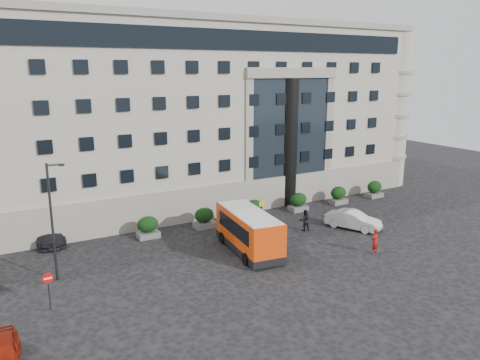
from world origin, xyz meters
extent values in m
plane|color=black|center=(0.00, 0.00, 0.00)|extent=(120.00, 120.00, 0.00)
cube|color=#9F988C|center=(6.00, 22.00, 9.00)|extent=(44.00, 24.00, 18.00)
cylinder|color=black|center=(12.00, 10.30, 6.50)|extent=(1.80, 1.80, 13.00)
cube|color=#60615E|center=(-4.00, 7.80, 0.25)|extent=(1.80, 1.20, 0.50)
ellipsoid|color=black|center=(-4.00, 7.80, 1.17)|extent=(1.80, 1.26, 1.34)
cube|color=#60615E|center=(1.20, 7.80, 0.25)|extent=(1.80, 1.20, 0.50)
ellipsoid|color=black|center=(1.20, 7.80, 1.17)|extent=(1.80, 1.26, 1.34)
cube|color=#60615E|center=(6.40, 7.80, 0.25)|extent=(1.80, 1.20, 0.50)
ellipsoid|color=black|center=(6.40, 7.80, 1.17)|extent=(1.80, 1.26, 1.34)
cube|color=#60615E|center=(11.60, 7.80, 0.25)|extent=(1.80, 1.20, 0.50)
ellipsoid|color=black|center=(11.60, 7.80, 1.17)|extent=(1.80, 1.26, 1.34)
cube|color=#60615E|center=(16.80, 7.80, 0.25)|extent=(1.80, 1.20, 0.50)
ellipsoid|color=black|center=(16.80, 7.80, 1.17)|extent=(1.80, 1.26, 1.34)
cube|color=#60615E|center=(22.00, 7.80, 0.25)|extent=(1.80, 1.20, 0.50)
ellipsoid|color=black|center=(22.00, 7.80, 1.17)|extent=(1.80, 1.26, 1.34)
cylinder|color=#262628|center=(-12.00, 3.00, 4.00)|extent=(0.16, 0.16, 8.00)
cylinder|color=#262628|center=(-11.55, 3.00, 7.85)|extent=(0.90, 0.12, 0.12)
cube|color=black|center=(-11.10, 3.00, 7.80)|extent=(0.35, 0.18, 0.14)
cylinder|color=#262628|center=(5.50, 5.00, 1.25)|extent=(0.08, 0.08, 2.50)
cube|color=yellow|center=(5.50, 5.00, 2.30)|extent=(0.50, 0.06, 0.45)
cylinder|color=#262628|center=(-13.00, -1.00, 1.10)|extent=(0.08, 0.08, 2.20)
cylinder|color=red|center=(-13.00, -1.06, 2.00)|extent=(0.64, 0.05, 0.64)
cube|color=white|center=(-13.00, -1.10, 2.00)|extent=(0.45, 0.04, 0.10)
cube|color=#DF3D0A|center=(1.83, 1.06, 1.83)|extent=(3.45, 7.78, 2.57)
cube|color=black|center=(1.83, 1.06, 0.45)|extent=(3.49, 7.82, 0.55)
cube|color=black|center=(1.83, 1.06, 2.10)|extent=(3.31, 6.14, 1.13)
cube|color=silver|center=(1.83, 1.06, 3.07)|extent=(3.27, 7.39, 0.18)
cylinder|color=black|center=(0.27, -1.18, 0.45)|extent=(0.38, 0.93, 0.90)
cylinder|color=black|center=(2.83, -1.48, 0.45)|extent=(0.38, 0.93, 0.90)
cylinder|color=black|center=(0.83, 3.60, 0.45)|extent=(0.38, 0.93, 0.90)
cylinder|color=black|center=(3.39, 3.30, 0.45)|extent=(0.38, 0.93, 0.90)
imported|color=maroon|center=(-15.86, -5.96, 0.75)|extent=(2.00, 4.51, 1.51)
imported|color=black|center=(-11.50, 10.80, 0.76)|extent=(2.30, 5.30, 1.52)
imported|color=silver|center=(12.57, 1.00, 0.80)|extent=(3.67, 5.12, 1.60)
imported|color=maroon|center=(10.01, -4.12, 0.97)|extent=(0.80, 0.63, 1.95)
imported|color=black|center=(8.52, 2.72, 0.95)|extent=(1.07, 0.92, 1.91)
imported|color=black|center=(3.00, -0.69, 0.77)|extent=(1.09, 0.76, 1.54)
camera|label=1|loc=(-15.69, -28.36, 13.78)|focal=35.00mm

